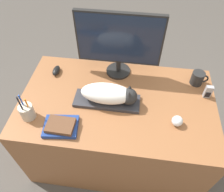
{
  "coord_description": "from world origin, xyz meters",
  "views": [
    {
      "loc": [
        0.1,
        -0.56,
        1.89
      ],
      "look_at": [
        -0.03,
        0.38,
        0.78
      ],
      "focal_mm": 35.0,
      "sensor_mm": 36.0,
      "label": 1
    }
  ],
  "objects_px": {
    "monitor": "(119,41)",
    "cat": "(111,94)",
    "book_stack": "(61,126)",
    "keyboard": "(107,101)",
    "coffee_mug": "(198,78)",
    "phone": "(208,92)",
    "baseball": "(177,121)",
    "computer_mouse": "(56,71)",
    "pen_cup": "(27,112)"
  },
  "relations": [
    {
      "from": "book_stack",
      "to": "coffee_mug",
      "type": "bearing_deg",
      "value": 30.55
    },
    {
      "from": "cat",
      "to": "computer_mouse",
      "type": "height_order",
      "value": "cat"
    },
    {
      "from": "pen_cup",
      "to": "baseball",
      "type": "bearing_deg",
      "value": 4.33
    },
    {
      "from": "pen_cup",
      "to": "baseball",
      "type": "relative_size",
      "value": 3.17
    },
    {
      "from": "monitor",
      "to": "book_stack",
      "type": "bearing_deg",
      "value": -117.46
    },
    {
      "from": "keyboard",
      "to": "monitor",
      "type": "distance_m",
      "value": 0.42
    },
    {
      "from": "monitor",
      "to": "baseball",
      "type": "xyz_separation_m",
      "value": [
        0.42,
        -0.43,
        -0.25
      ]
    },
    {
      "from": "pen_cup",
      "to": "book_stack",
      "type": "bearing_deg",
      "value": -13.88
    },
    {
      "from": "cat",
      "to": "pen_cup",
      "type": "relative_size",
      "value": 1.73
    },
    {
      "from": "cat",
      "to": "coffee_mug",
      "type": "bearing_deg",
      "value": 24.19
    },
    {
      "from": "keyboard",
      "to": "cat",
      "type": "distance_m",
      "value": 0.08
    },
    {
      "from": "keyboard",
      "to": "pen_cup",
      "type": "xyz_separation_m",
      "value": [
        -0.48,
        -0.19,
        0.04
      ]
    },
    {
      "from": "coffee_mug",
      "to": "cat",
      "type": "bearing_deg",
      "value": -155.81
    },
    {
      "from": "keyboard",
      "to": "monitor",
      "type": "bearing_deg",
      "value": 82.51
    },
    {
      "from": "cat",
      "to": "monitor",
      "type": "relative_size",
      "value": 0.63
    },
    {
      "from": "cat",
      "to": "coffee_mug",
      "type": "height_order",
      "value": "cat"
    },
    {
      "from": "pen_cup",
      "to": "book_stack",
      "type": "distance_m",
      "value": 0.24
    },
    {
      "from": "monitor",
      "to": "baseball",
      "type": "bearing_deg",
      "value": -45.73
    },
    {
      "from": "book_stack",
      "to": "computer_mouse",
      "type": "bearing_deg",
      "value": 110.4
    },
    {
      "from": "keyboard",
      "to": "computer_mouse",
      "type": "xyz_separation_m",
      "value": [
        -0.43,
        0.24,
        0.01
      ]
    },
    {
      "from": "monitor",
      "to": "book_stack",
      "type": "distance_m",
      "value": 0.68
    },
    {
      "from": "computer_mouse",
      "to": "coffee_mug",
      "type": "bearing_deg",
      "value": 1.71
    },
    {
      "from": "keyboard",
      "to": "book_stack",
      "type": "bearing_deg",
      "value": -135.25
    },
    {
      "from": "coffee_mug",
      "to": "pen_cup",
      "type": "relative_size",
      "value": 0.57
    },
    {
      "from": "coffee_mug",
      "to": "baseball",
      "type": "bearing_deg",
      "value": -113.0
    },
    {
      "from": "computer_mouse",
      "to": "pen_cup",
      "type": "distance_m",
      "value": 0.43
    },
    {
      "from": "cat",
      "to": "book_stack",
      "type": "height_order",
      "value": "cat"
    },
    {
      "from": "keyboard",
      "to": "phone",
      "type": "distance_m",
      "value": 0.7
    },
    {
      "from": "coffee_mug",
      "to": "book_stack",
      "type": "relative_size",
      "value": 0.55
    },
    {
      "from": "monitor",
      "to": "cat",
      "type": "bearing_deg",
      "value": -92.66
    },
    {
      "from": "coffee_mug",
      "to": "baseball",
      "type": "distance_m",
      "value": 0.42
    },
    {
      "from": "cat",
      "to": "phone",
      "type": "xyz_separation_m",
      "value": [
        0.66,
        0.14,
        -0.04
      ]
    },
    {
      "from": "phone",
      "to": "book_stack",
      "type": "distance_m",
      "value": 1.01
    },
    {
      "from": "baseball",
      "to": "phone",
      "type": "xyz_separation_m",
      "value": [
        0.22,
        0.26,
        0.02
      ]
    },
    {
      "from": "keyboard",
      "to": "computer_mouse",
      "type": "relative_size",
      "value": 4.21
    },
    {
      "from": "cat",
      "to": "computer_mouse",
      "type": "distance_m",
      "value": 0.52
    },
    {
      "from": "keyboard",
      "to": "computer_mouse",
      "type": "bearing_deg",
      "value": 151.07
    },
    {
      "from": "coffee_mug",
      "to": "monitor",
      "type": "bearing_deg",
      "value": 175.83
    },
    {
      "from": "cat",
      "to": "book_stack",
      "type": "relative_size",
      "value": 1.66
    },
    {
      "from": "pen_cup",
      "to": "monitor",
      "type": "bearing_deg",
      "value": 43.88
    },
    {
      "from": "cat",
      "to": "monitor",
      "type": "xyz_separation_m",
      "value": [
        0.01,
        0.31,
        0.19
      ]
    },
    {
      "from": "phone",
      "to": "monitor",
      "type": "bearing_deg",
      "value": 165.16
    },
    {
      "from": "monitor",
      "to": "coffee_mug",
      "type": "xyz_separation_m",
      "value": [
        0.59,
        -0.04,
        -0.23
      ]
    },
    {
      "from": "cat",
      "to": "phone",
      "type": "relative_size",
      "value": 3.75
    },
    {
      "from": "monitor",
      "to": "computer_mouse",
      "type": "distance_m",
      "value": 0.55
    },
    {
      "from": "phone",
      "to": "keyboard",
      "type": "bearing_deg",
      "value": -168.17
    },
    {
      "from": "coffee_mug",
      "to": "book_stack",
      "type": "height_order",
      "value": "coffee_mug"
    },
    {
      "from": "cat",
      "to": "computer_mouse",
      "type": "xyz_separation_m",
      "value": [
        -0.46,
        0.24,
        -0.07
      ]
    },
    {
      "from": "keyboard",
      "to": "monitor",
      "type": "xyz_separation_m",
      "value": [
        0.04,
        0.31,
        0.27
      ]
    },
    {
      "from": "cat",
      "to": "phone",
      "type": "distance_m",
      "value": 0.67
    }
  ]
}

